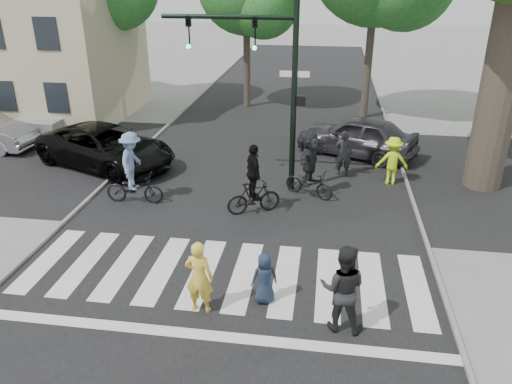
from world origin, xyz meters
The scene contains 18 objects.
ground centered at (0.00, 0.00, 0.00)m, with size 120.00×120.00×0.00m, color gray.
road_stem centered at (0.00, 5.00, 0.01)m, with size 10.00×70.00×0.01m, color black.
road_cross centered at (0.00, 8.00, 0.01)m, with size 70.00×10.00×0.01m, color black.
curb_left centered at (-5.05, 5.00, 0.05)m, with size 0.10×70.00×0.10m, color gray.
curb_right centered at (5.05, 5.00, 0.05)m, with size 0.10×70.00×0.10m, color gray.
crosswalk centered at (0.00, 0.66, 0.01)m, with size 10.00×3.85×0.01m.
traffic_signal centered at (0.35, 6.20, 3.90)m, with size 4.45×0.29×6.00m.
house centered at (-11.49, 13.98, 3.80)m, with size 8.40×8.10×8.82m.
pedestrian_woman centered at (-0.19, -0.42, 0.83)m, with size 0.61×0.40×1.67m, color yellow.
pedestrian_child centered at (1.11, 0.09, 0.60)m, with size 0.58×0.38×1.19m, color #1D293F.
pedestrian_adult centered at (2.75, -0.55, 0.95)m, with size 0.92×0.72×1.89m, color #232425.
cyclist_left centered at (-3.53, 4.55, 0.99)m, with size 1.82×1.19×2.27m.
cyclist_mid centered at (0.23, 4.37, 0.88)m, with size 1.67×1.14×2.14m.
cyclist_right centered at (1.80, 5.81, 0.95)m, with size 1.77×1.63×2.13m.
car_suv centered at (-5.69, 7.41, 0.75)m, with size 2.48×5.38×1.50m, color black.
car_grey centered at (3.41, 9.95, 0.79)m, with size 1.86×4.61×1.57m, color #333238.
bystander_hivis centered at (4.48, 7.23, 0.82)m, with size 1.06×0.61×1.65m, color #CBFF18.
bystander_dark centered at (2.88, 7.79, 0.81)m, with size 0.59×0.39×1.61m, color #232425.
Camera 1 is at (2.24, -8.87, 6.69)m, focal length 35.00 mm.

